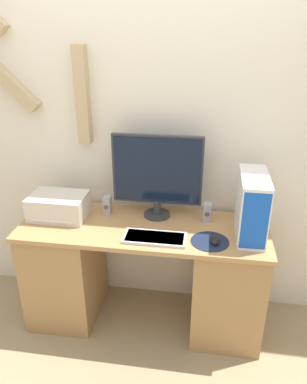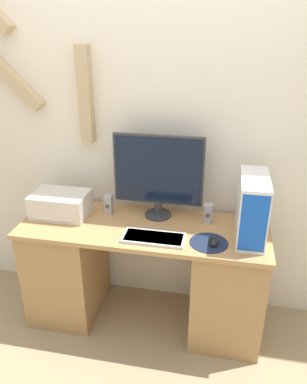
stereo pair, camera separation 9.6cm
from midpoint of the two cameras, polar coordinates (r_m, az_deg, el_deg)
ground_plane at (r=2.72m, az=-1.68°, el=-22.60°), size 12.00×12.00×0.00m
wall_back at (r=2.53m, az=0.83°, el=10.13°), size 6.40×0.13×2.70m
desk at (r=2.65m, az=-0.40°, el=-12.22°), size 1.61×0.57×0.78m
monitor at (r=2.44m, az=1.86°, el=2.91°), size 0.59×0.18×0.57m
keyboard at (r=2.30m, az=1.21°, el=-7.01°), size 0.38×0.17×0.02m
mousepad at (r=2.29m, az=9.62°, el=-7.66°), size 0.23×0.23×0.00m
mouse at (r=2.28m, az=10.38°, el=-7.44°), size 0.05×0.10×0.03m
computer_tower at (r=2.32m, az=15.95°, el=-2.40°), size 0.16×0.40×0.39m
printer at (r=2.60m, az=-12.94°, el=-1.86°), size 0.37×0.26×0.16m
speaker_left at (r=2.58m, az=-5.79°, el=-1.89°), size 0.05×0.06×0.13m
speaker_right at (r=2.49m, az=9.40°, el=-3.23°), size 0.05×0.06×0.13m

